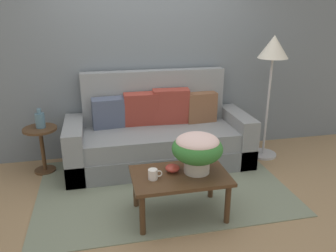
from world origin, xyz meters
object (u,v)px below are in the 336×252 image
(couch, at_px, (159,137))
(floor_lamp, at_px, (273,59))
(table_vase, at_px, (40,120))
(snack_bowl, at_px, (172,168))
(coffee_mug, at_px, (153,174))
(side_table, at_px, (42,142))
(potted_plant, at_px, (197,148))
(coffee_table, at_px, (180,180))

(couch, bearing_deg, floor_lamp, -3.52)
(couch, relative_size, table_vase, 9.75)
(couch, relative_size, floor_lamp, 1.43)
(snack_bowl, bearing_deg, floor_lamp, 34.38)
(table_vase, bearing_deg, coffee_mug, -49.03)
(floor_lamp, xyz_separation_m, snack_bowl, (-1.51, -1.03, -0.83))
(side_table, bearing_deg, potted_plant, -38.27)
(floor_lamp, bearing_deg, snack_bowl, -145.62)
(floor_lamp, bearing_deg, table_vase, 176.93)
(couch, distance_m, floor_lamp, 1.71)
(couch, xyz_separation_m, coffee_table, (-0.03, -1.19, 0.02))
(floor_lamp, height_order, snack_bowl, floor_lamp)
(snack_bowl, relative_size, table_vase, 0.60)
(coffee_table, bearing_deg, potted_plant, 4.66)
(floor_lamp, relative_size, table_vase, 6.83)
(potted_plant, bearing_deg, couch, 96.78)
(couch, bearing_deg, coffee_table, -91.21)
(coffee_table, relative_size, potted_plant, 1.90)
(coffee_table, relative_size, side_table, 1.59)
(coffee_table, bearing_deg, snack_bowl, 132.95)
(potted_plant, distance_m, coffee_mug, 0.47)
(coffee_table, relative_size, table_vase, 3.88)
(potted_plant, bearing_deg, coffee_table, -175.34)
(couch, bearing_deg, coffee_mug, -103.11)
(side_table, bearing_deg, snack_bowl, -41.47)
(side_table, xyz_separation_m, coffee_mug, (1.13, -1.27, 0.09))
(coffee_mug, bearing_deg, table_vase, 130.97)
(coffee_mug, distance_m, snack_bowl, 0.22)
(side_table, distance_m, table_vase, 0.27)
(couch, height_order, coffee_mug, couch)
(snack_bowl, bearing_deg, table_vase, 137.97)
(potted_plant, distance_m, table_vase, 1.97)
(couch, bearing_deg, snack_bowl, -94.37)
(couch, height_order, snack_bowl, couch)
(couch, xyz_separation_m, snack_bowl, (-0.09, -1.12, 0.12))
(couch, relative_size, side_table, 4.00)
(coffee_table, distance_m, side_table, 1.86)
(table_vase, bearing_deg, potted_plant, -38.77)
(couch, relative_size, coffee_table, 2.51)
(couch, distance_m, potted_plant, 1.22)
(side_table, xyz_separation_m, floor_lamp, (2.84, -0.14, 0.91))
(side_table, height_order, snack_bowl, side_table)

